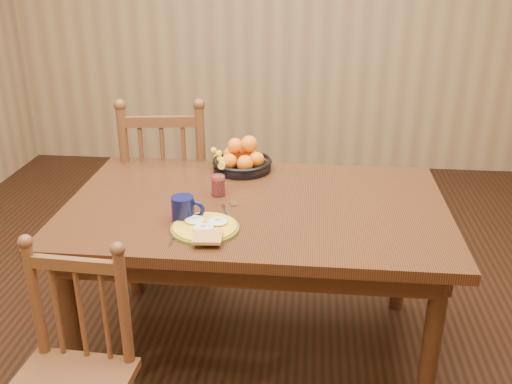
# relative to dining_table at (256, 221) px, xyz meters

# --- Properties ---
(room) EXTENTS (4.52, 5.02, 2.72)m
(room) POSITION_rel_dining_table_xyz_m (0.00, 0.00, 0.68)
(room) COLOR black
(room) RESTS_ON ground
(dining_table) EXTENTS (1.60, 1.00, 0.75)m
(dining_table) POSITION_rel_dining_table_xyz_m (0.00, 0.00, 0.00)
(dining_table) COLOR black
(dining_table) RESTS_ON ground
(chair_far) EXTENTS (0.53, 0.51, 1.04)m
(chair_far) POSITION_rel_dining_table_xyz_m (-0.54, 0.63, -0.16)
(chair_far) COLOR #4B2716
(chair_far) RESTS_ON ground
(chair_near) EXTENTS (0.41, 0.39, 0.86)m
(chair_near) POSITION_rel_dining_table_xyz_m (-0.55, -0.76, -0.25)
(chair_near) COLOR #4B2716
(chair_near) RESTS_ON ground
(breakfast_plate) EXTENTS (0.26, 0.29, 0.04)m
(breakfast_plate) POSITION_rel_dining_table_xyz_m (-0.17, -0.27, 0.10)
(breakfast_plate) COLOR #59601E
(breakfast_plate) RESTS_ON dining_table
(fork) EXTENTS (0.07, 0.18, 0.00)m
(fork) POSITION_rel_dining_table_xyz_m (-0.10, -0.08, 0.09)
(fork) COLOR silver
(fork) RESTS_ON dining_table
(spoon) EXTENTS (0.04, 0.16, 0.01)m
(spoon) POSITION_rel_dining_table_xyz_m (-0.29, -0.30, 0.09)
(spoon) COLOR silver
(spoon) RESTS_ON dining_table
(coffee_mug) EXTENTS (0.13, 0.09, 0.10)m
(coffee_mug) POSITION_rel_dining_table_xyz_m (-0.26, -0.19, 0.14)
(coffee_mug) COLOR #090C33
(coffee_mug) RESTS_ON dining_table
(juice_glass) EXTENTS (0.06, 0.06, 0.09)m
(juice_glass) POSITION_rel_dining_table_xyz_m (-0.17, 0.07, 0.13)
(juice_glass) COLOR silver
(juice_glass) RESTS_ON dining_table
(fruit_bowl) EXTENTS (0.32, 0.29, 0.17)m
(fruit_bowl) POSITION_rel_dining_table_xyz_m (-0.11, 0.38, 0.14)
(fruit_bowl) COLOR black
(fruit_bowl) RESTS_ON dining_table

